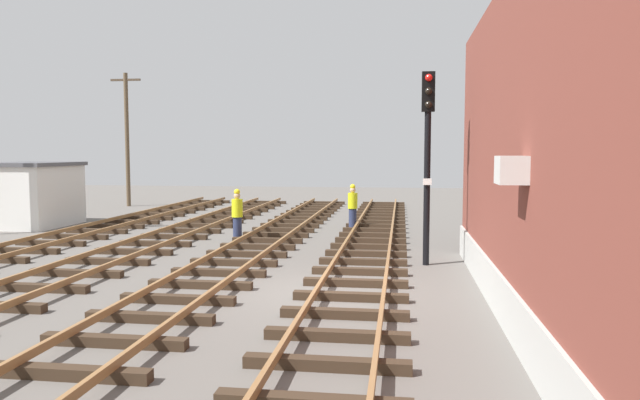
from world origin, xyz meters
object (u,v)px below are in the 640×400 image
at_px(signal_mast, 428,145).
at_px(control_hut, 33,194).
at_px(track_worker_distant, 353,207).
at_px(track_worker_foreground, 237,215).
at_px(utility_pole_far, 127,137).

relative_size(signal_mast, control_hut, 1.43).
height_order(signal_mast, track_worker_distant, signal_mast).
bearing_deg(track_worker_foreground, signal_mast, -30.32).
xyz_separation_m(signal_mast, control_hut, (-16.46, 6.63, -2.01)).
xyz_separation_m(signal_mast, track_worker_distant, (-2.72, 7.65, -2.47)).
height_order(signal_mast, control_hut, signal_mast).
xyz_separation_m(control_hut, track_worker_distant, (13.74, 1.02, -0.46)).
height_order(track_worker_foreground, track_worker_distant, same).
relative_size(signal_mast, utility_pole_far, 0.70).
distance_m(control_hut, track_worker_distant, 13.78).
relative_size(utility_pole_far, track_worker_foreground, 4.16).
relative_size(signal_mast, track_worker_foreground, 2.90).
bearing_deg(utility_pole_far, track_worker_foreground, -50.51).
height_order(utility_pole_far, track_worker_foreground, utility_pole_far).
height_order(control_hut, track_worker_foreground, control_hut).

